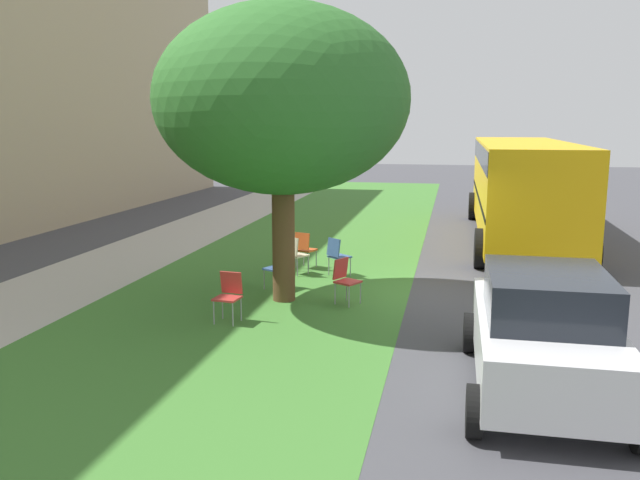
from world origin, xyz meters
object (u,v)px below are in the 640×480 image
school_bus (522,181)px  street_tree (282,101)px  chair_0 (337,254)px  chair_4 (304,247)px  chair_3 (229,293)px  chair_2 (278,264)px  chair_1 (295,252)px  chair_5 (345,277)px  parked_car (543,332)px

school_bus → street_tree: bearing=146.2°
street_tree → school_bus: street_tree is taller
street_tree → chair_0: size_ratio=6.41×
street_tree → chair_4: bearing=4.7°
chair_4 → school_bus: school_bus is taller
chair_3 → school_bus: bearing=-31.8°
chair_3 → school_bus: school_bus is taller
chair_2 → chair_3: size_ratio=1.00×
chair_0 → chair_2: (-1.34, 1.02, 0.00)m
chair_3 → school_bus: size_ratio=0.08×
chair_2 → school_bus: 8.86m
chair_1 → chair_5: (-2.14, -1.52, 0.00)m
chair_1 → chair_3: size_ratio=1.00×
chair_1 → school_bus: school_bus is taller
street_tree → school_bus: (7.69, -5.14, -2.10)m
chair_2 → chair_3: same height
chair_1 → chair_2: (-1.30, 0.05, 0.00)m
street_tree → school_bus: bearing=-33.8°
chair_0 → chair_3: 3.94m
chair_4 → chair_5: 3.15m
chair_0 → chair_1: same height
chair_0 → school_bus: size_ratio=0.08×
chair_2 → chair_1: bearing=-2.0°
chair_4 → parked_car: parked_car is taller
chair_0 → chair_3: bearing=161.5°
chair_2 → school_bus: size_ratio=0.08×
chair_4 → chair_1: bearing=173.9°
chair_0 → chair_1: (-0.05, 0.97, 0.00)m
street_tree → chair_0: bearing=-17.1°
chair_2 → chair_5: bearing=-118.5°
street_tree → parked_car: street_tree is taller
chair_2 → chair_5: (-0.85, -1.56, 0.00)m
street_tree → school_bus: size_ratio=0.54×
chair_5 → parked_car: size_ratio=0.24×
chair_2 → chair_3: 2.41m
chair_2 → parked_car: parked_car is taller
street_tree → school_bus: 9.48m
parked_car → chair_3: bearing=66.8°
chair_2 → parked_car: size_ratio=0.24×
chair_1 → chair_5: size_ratio=1.00×
chair_3 → chair_0: bearing=-18.5°
chair_3 → chair_4: 4.36m
chair_1 → chair_2: same height
parked_car → school_bus: bearing=-3.7°
school_bus → chair_4: bearing=132.4°
chair_2 → chair_4: same height
street_tree → chair_2: bearing=22.4°
chair_4 → chair_5: size_ratio=1.00×
street_tree → parked_car: bearing=-129.9°
chair_1 → chair_3: same height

